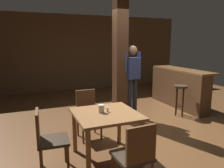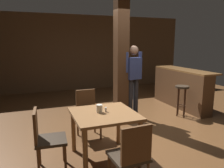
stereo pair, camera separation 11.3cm
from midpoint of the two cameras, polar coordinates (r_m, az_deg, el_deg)
name	(u,v)px [view 2 (the right image)]	position (r m, az deg, el deg)	size (l,w,h in m)	color
ground_plane	(142,131)	(4.66, 8.44, -11.96)	(10.80, 10.80, 0.00)	brown
wall_back	(86,53)	(8.51, -6.35, 8.13)	(8.00, 0.10, 2.80)	brown
pillar	(121,60)	(5.03, 3.03, 6.32)	(0.28, 0.28, 2.80)	#422816
dining_table	(104,121)	(3.37, -1.08, -9.52)	(0.95, 0.95, 0.75)	brown
chair_south	(131,155)	(2.69, 6.30, -17.92)	(0.44, 0.44, 0.89)	#2D2319
chair_north	(88,111)	(4.22, -5.65, -7.01)	(0.44, 0.44, 0.89)	#2D2319
chair_west	(45,137)	(3.23, -16.07, -13.13)	(0.45, 0.45, 0.89)	#2D2319
napkin_cup	(99,109)	(3.34, -2.34, -6.42)	(0.09, 0.09, 0.12)	silver
salt_shaker	(106,110)	(3.37, -0.69, -6.70)	(0.03, 0.03, 0.07)	silver
standing_person	(133,77)	(5.12, 6.22, 1.88)	(0.47, 0.26, 1.72)	navy
bar_counter	(181,88)	(6.40, 17.97, -0.99)	(0.56, 2.06, 1.06)	brown
bar_stool_near	(182,94)	(5.61, 18.32, -2.42)	(0.33, 0.33, 0.75)	#2D2319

